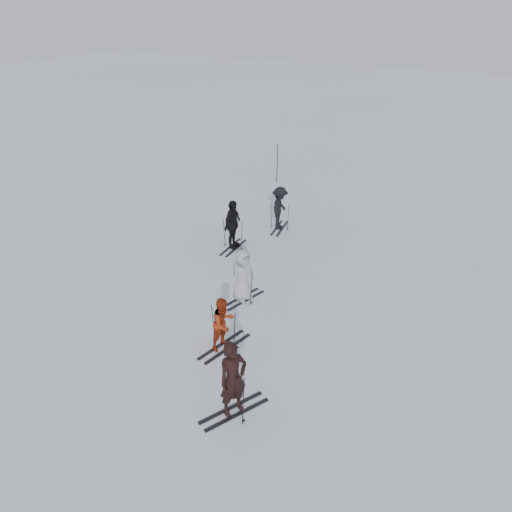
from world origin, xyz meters
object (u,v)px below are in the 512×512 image
(skier_red, at_px, (224,324))
(piste_marker, at_px, (277,163))
(skier_uphill_left, at_px, (233,225))
(skier_uphill_far, at_px, (280,209))
(skier_near_dark, at_px, (233,380))
(skier_grey, at_px, (243,276))

(skier_red, distance_m, piste_marker, 14.09)
(skier_uphill_left, bearing_deg, skier_uphill_far, -20.34)
(skier_near_dark, height_order, skier_uphill_far, skier_near_dark)
(skier_uphill_left, distance_m, piste_marker, 8.02)
(skier_near_dark, bearing_deg, skier_uphill_left, 57.45)
(skier_red, xyz_separation_m, skier_uphill_left, (-2.87, 5.47, 0.19))
(skier_red, relative_size, piste_marker, 0.79)
(skier_grey, height_order, skier_uphill_far, skier_uphill_far)
(skier_red, relative_size, skier_grey, 0.89)
(skier_grey, xyz_separation_m, skier_uphill_far, (-1.33, 5.54, 0.03))
(skier_uphill_left, height_order, skier_uphill_far, skier_uphill_left)
(skier_uphill_left, relative_size, skier_uphill_far, 1.07)
(skier_red, bearing_deg, skier_uphill_left, 41.73)
(skier_grey, xyz_separation_m, skier_uphill_left, (-2.15, 3.07, 0.09))
(skier_red, relative_size, skier_uphill_far, 0.86)
(skier_near_dark, height_order, skier_red, skier_near_dark)
(skier_uphill_far, xyz_separation_m, piste_marker, (-2.67, 5.33, 0.08))
(skier_near_dark, height_order, skier_grey, skier_near_dark)
(skier_grey, relative_size, skier_uphill_far, 0.97)
(skier_uphill_left, bearing_deg, skier_near_dark, -151.77)
(skier_near_dark, bearing_deg, skier_uphill_far, 46.77)
(skier_uphill_far, bearing_deg, skier_uphill_left, 152.73)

